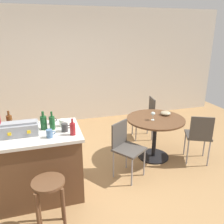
% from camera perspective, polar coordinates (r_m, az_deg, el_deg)
% --- Properties ---
extents(ground_plane, '(8.80, 8.80, 0.00)m').
position_cam_1_polar(ground_plane, '(3.79, -4.42, -15.68)').
color(ground_plane, '#A37A4C').
extents(back_wall, '(8.00, 0.10, 2.70)m').
position_cam_1_polar(back_wall, '(5.80, -10.60, 10.75)').
color(back_wall, beige).
rests_on(back_wall, ground_plane).
extents(kitchen_island, '(1.17, 0.80, 0.94)m').
position_cam_1_polar(kitchen_island, '(3.37, -17.68, -12.00)').
color(kitchen_island, brown).
rests_on(kitchen_island, ground_plane).
extents(wooden_stool, '(0.35, 0.35, 0.66)m').
position_cam_1_polar(wooden_stool, '(2.76, -14.99, -18.79)').
color(wooden_stool, brown).
rests_on(wooden_stool, ground_plane).
extents(dining_table, '(0.99, 0.99, 0.74)m').
position_cam_1_polar(dining_table, '(4.15, 10.43, -3.78)').
color(dining_table, black).
rests_on(dining_table, ground_plane).
extents(folding_chair_near, '(0.46, 0.46, 0.87)m').
position_cam_1_polar(folding_chair_near, '(4.93, 8.25, -0.62)').
color(folding_chair_near, '#47423D').
rests_on(folding_chair_near, ground_plane).
extents(folding_chair_far, '(0.56, 0.56, 0.87)m').
position_cam_1_polar(folding_chair_far, '(3.60, 3.33, -8.10)').
color(folding_chair_far, '#47423D').
rests_on(folding_chair_far, ground_plane).
extents(folding_chair_left, '(0.53, 0.53, 0.88)m').
position_cam_1_polar(folding_chair_left, '(4.19, 20.41, -5.15)').
color(folding_chair_left, '#47423D').
rests_on(folding_chair_left, ground_plane).
extents(toolbox, '(0.44, 0.24, 0.17)m').
position_cam_1_polar(toolbox, '(3.12, -21.52, -3.82)').
color(toolbox, gray).
rests_on(toolbox, kitchen_island).
extents(bottle_1, '(0.07, 0.07, 0.24)m').
position_cam_1_polar(bottle_1, '(3.39, -23.65, -2.07)').
color(bottle_1, '#603314').
rests_on(bottle_1, kitchen_island).
extents(bottle_2, '(0.07, 0.07, 0.24)m').
position_cam_1_polar(bottle_2, '(3.16, -14.34, -2.48)').
color(bottle_2, '#194C23').
rests_on(bottle_2, kitchen_island).
extents(bottle_4, '(0.07, 0.07, 0.21)m').
position_cam_1_polar(bottle_4, '(2.95, -9.56, -4.01)').
color(bottle_4, maroon).
rests_on(bottle_4, kitchen_island).
extents(bottle_5, '(0.08, 0.08, 0.24)m').
position_cam_1_polar(bottle_5, '(3.20, -16.31, -2.42)').
color(bottle_5, '#194C23').
rests_on(bottle_5, kitchen_island).
extents(cup_0, '(0.12, 0.08, 0.11)m').
position_cam_1_polar(cup_0, '(3.07, -11.40, -3.69)').
color(cup_0, '#383838').
rests_on(cup_0, kitchen_island).
extents(cup_1, '(0.11, 0.07, 0.10)m').
position_cam_1_polar(cup_1, '(3.35, -14.45, -2.02)').
color(cup_1, '#383838').
rests_on(cup_1, kitchen_island).
extents(cup_2, '(0.12, 0.09, 0.10)m').
position_cam_1_polar(cup_2, '(3.25, -11.91, -2.57)').
color(cup_2, white).
rests_on(cup_2, kitchen_island).
extents(cup_3, '(0.11, 0.07, 0.10)m').
position_cam_1_polar(cup_3, '(2.94, -14.93, -5.08)').
color(cup_3, '#4C7099').
rests_on(cup_3, kitchen_island).
extents(cup_4, '(0.12, 0.09, 0.08)m').
position_cam_1_polar(cup_4, '(3.37, -18.54, -2.50)').
color(cup_4, white).
rests_on(cup_4, kitchen_island).
extents(wine_glass, '(0.07, 0.07, 0.14)m').
position_cam_1_polar(wine_glass, '(3.97, 9.95, -0.47)').
color(wine_glass, silver).
rests_on(wine_glass, dining_table).
extents(serving_bowl, '(0.18, 0.18, 0.07)m').
position_cam_1_polar(serving_bowl, '(4.27, 12.90, -0.26)').
color(serving_bowl, tan).
rests_on(serving_bowl, dining_table).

